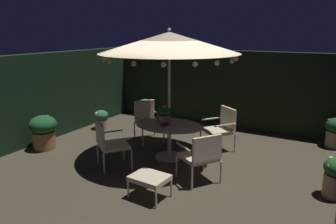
{
  "coord_description": "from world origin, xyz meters",
  "views": [
    {
      "loc": [
        2.9,
        -5.55,
        2.69
      ],
      "look_at": [
        -0.27,
        0.12,
        1.03
      ],
      "focal_mm": 34.3,
      "sensor_mm": 36.0,
      "label": 1
    }
  ],
  "objects": [
    {
      "name": "centerpiece_planter",
      "position": [
        -0.34,
        0.07,
        0.99
      ],
      "size": [
        0.31,
        0.31,
        0.43
      ],
      "color": "#7F664C",
      "rests_on": "patio_dining_table"
    },
    {
      "name": "ground_plane",
      "position": [
        0.0,
        0.0,
        -0.01
      ],
      "size": [
        7.58,
        6.51,
        0.02
      ],
      "primitive_type": "cube",
      "color": "#443D2E"
    },
    {
      "name": "hedge_backdrop_left",
      "position": [
        -3.64,
        0.0,
        1.08
      ],
      "size": [
        0.3,
        6.51,
        2.16
      ],
      "primitive_type": "cube",
      "color": "black",
      "rests_on": "ground_plane"
    },
    {
      "name": "patio_chair_north",
      "position": [
        0.53,
        1.22,
        0.56
      ],
      "size": [
        0.84,
        0.84,
        0.98
      ],
      "color": "silver",
      "rests_on": "ground_plane"
    },
    {
      "name": "ottoman_footrest",
      "position": [
        0.29,
        -1.5,
        0.34
      ],
      "size": [
        0.63,
        0.51,
        0.39
      ],
      "color": "silver",
      "rests_on": "ground_plane"
    },
    {
      "name": "patio_umbrella",
      "position": [
        -0.27,
        0.17,
        2.45
      ],
      "size": [
        2.86,
        2.86,
        2.74
      ],
      "color": "silver",
      "rests_on": "ground_plane"
    },
    {
      "name": "potted_plant_right_near",
      "position": [
        -2.96,
        1.08,
        0.29
      ],
      "size": [
        0.4,
        0.4,
        0.53
      ],
      "color": "tan",
      "rests_on": "ground_plane"
    },
    {
      "name": "patio_chair_east",
      "position": [
        -1.06,
        -0.88,
        0.55
      ],
      "size": [
        0.81,
        0.81,
        0.96
      ],
      "color": "silver",
      "rests_on": "ground_plane"
    },
    {
      "name": "potted_plant_back_left",
      "position": [
        -3.07,
        -0.79,
        0.44
      ],
      "size": [
        0.61,
        0.61,
        0.8
      ],
      "color": "#A26F41",
      "rests_on": "ground_plane"
    },
    {
      "name": "patio_chair_southeast",
      "position": [
        0.81,
        -0.58,
        0.55
      ],
      "size": [
        0.85,
        0.86,
        0.93
      ],
      "color": "beige",
      "rests_on": "ground_plane"
    },
    {
      "name": "potted_plant_right_far",
      "position": [
        -2.5,
        2.61,
        0.3
      ],
      "size": [
        0.46,
        0.46,
        0.61
      ],
      "color": "beige",
      "rests_on": "ground_plane"
    },
    {
      "name": "patio_chair_northeast",
      "position": [
        -1.34,
        0.95,
        0.55
      ],
      "size": [
        0.85,
        0.84,
        0.98
      ],
      "color": "silver",
      "rests_on": "ground_plane"
    },
    {
      "name": "hedge_backdrop_rear",
      "position": [
        0.0,
        3.11,
        1.08
      ],
      "size": [
        7.58,
        0.3,
        2.16
      ],
      "primitive_type": "cube",
      "color": "black",
      "rests_on": "ground_plane"
    },
    {
      "name": "patio_dining_table",
      "position": [
        -0.27,
        0.17,
        0.59
      ],
      "size": [
        1.51,
        1.17,
        0.75
      ],
      "color": "beige",
      "rests_on": "ground_plane"
    }
  ]
}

